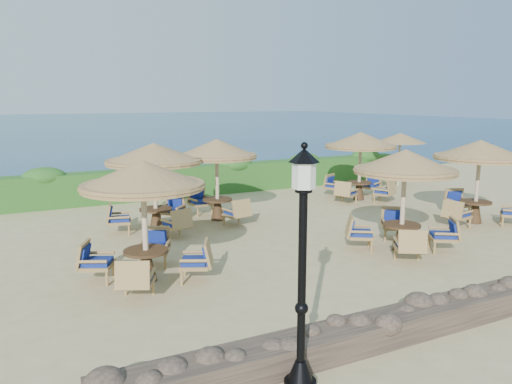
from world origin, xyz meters
name	(u,v)px	position (x,y,z in m)	size (l,w,h in m)	color
ground	(318,232)	(0.00, 0.00, 0.00)	(120.00, 120.00, 0.00)	tan
sea	(64,125)	(0.00, 70.00, 0.00)	(160.00, 160.00, 0.00)	navy
hedge	(224,178)	(0.00, 7.20, 0.60)	(18.00, 0.90, 1.20)	#205019
stone_wall	(502,298)	(0.00, -6.20, 0.22)	(15.00, 0.65, 0.44)	brown
lamp_post	(302,283)	(-4.80, -6.80, 1.55)	(0.44, 0.44, 3.31)	black
extra_parasol	(400,138)	(7.80, 5.20, 2.17)	(2.30, 2.30, 2.41)	beige
cafe_set_0	(144,201)	(-5.60, -1.73, 1.78)	(2.83, 2.83, 2.65)	beige
cafe_set_1	(404,184)	(0.93, -2.49, 1.77)	(2.75, 2.75, 2.65)	beige
cafe_set_2	(479,164)	(5.11, -1.29, 1.91)	(2.85, 2.84, 2.65)	beige
cafe_set_3	(154,168)	(-4.29, 2.24, 1.92)	(2.86, 2.86, 2.65)	beige
cafe_set_4	(217,160)	(-2.10, 2.75, 1.97)	(2.61, 2.88, 2.65)	beige
cafe_set_5	(360,154)	(4.14, 3.38, 1.81)	(2.83, 2.83, 2.65)	beige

